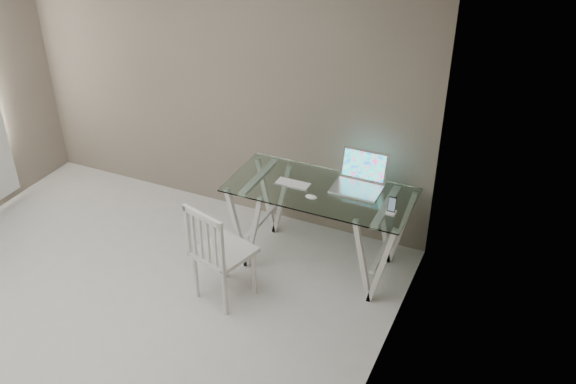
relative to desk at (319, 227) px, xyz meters
name	(u,v)px	position (x,y,z in m)	size (l,w,h in m)	color
room	(19,138)	(-1.26, -1.69, 1.33)	(4.50, 4.52, 2.71)	beige
desk	(319,227)	(0.00, 0.00, 0.00)	(1.50, 0.70, 0.75)	silver
chair	(217,250)	(-0.54, -0.76, 0.10)	(0.50, 0.50, 0.88)	silver
laptop	(360,179)	(0.27, 0.18, 0.43)	(0.39, 0.34, 0.27)	silver
keyboard	(293,184)	(-0.23, -0.02, 0.37)	(0.29, 0.13, 0.01)	silver
mouse	(311,197)	(-0.01, -0.16, 0.38)	(0.10, 0.06, 0.03)	white
phone_dock	(391,209)	(0.62, -0.10, 0.40)	(0.07, 0.07, 0.14)	white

